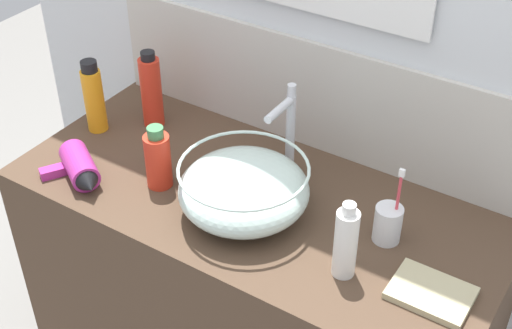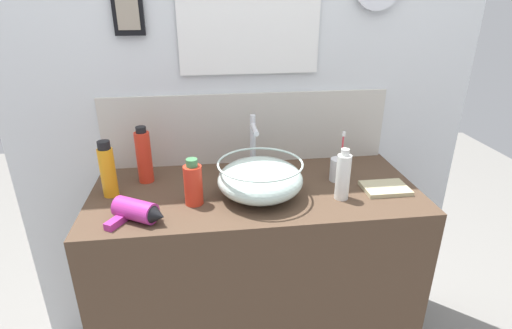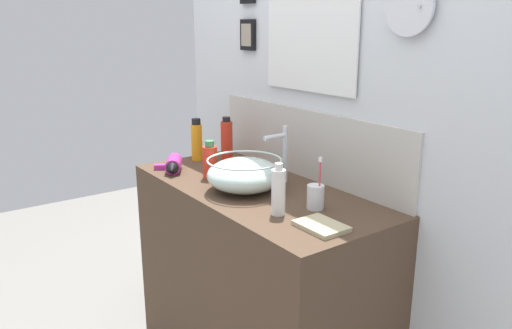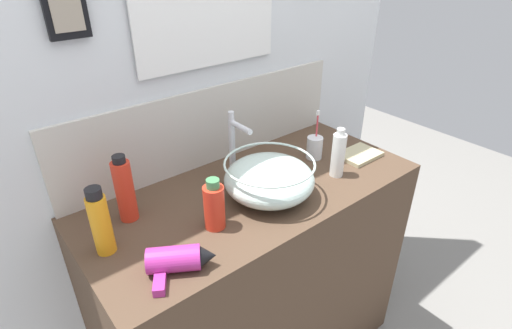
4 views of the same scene
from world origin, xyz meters
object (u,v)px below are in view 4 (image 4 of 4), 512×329
Objects in this scene: glass_bowl_sink at (269,179)px; lotion_bottle at (338,154)px; hair_drier at (179,260)px; toothbrush_cup at (315,147)px; soap_dispenser at (100,222)px; faucet at (234,140)px; spray_bottle at (125,190)px; shampoo_bottle at (214,206)px; hand_towel at (359,155)px.

glass_bowl_sink is 0.29m from lotion_bottle.
toothbrush_cup is at bearing 16.04° from hair_drier.
soap_dispenser is at bearing -179.00° from toothbrush_cup.
faucet is 1.10× the size of spray_bottle.
shampoo_bottle is at bearing -137.28° from faucet.
spray_bottle is at bearing 91.85° from hair_drier.
hand_towel is (1.02, -0.09, -0.09)m from soap_dispenser.
toothbrush_cup reaches higher than hand_towel.
lotion_bottle reaches higher than hair_drier.
faucet is 0.43m from spray_bottle.
glass_bowl_sink is at bearing -8.54° from soap_dispenser.
spray_bottle is (-0.43, 0.19, 0.04)m from glass_bowl_sink.
hair_drier is 0.71m from lotion_bottle.
soap_dispenser is at bearing 174.66° from hand_towel.
lotion_bottle reaches higher than glass_bowl_sink.
hand_towel is at bearing 11.57° from lotion_bottle.
hair_drier is 0.91× the size of spray_bottle.
glass_bowl_sink is at bearing 169.89° from lotion_bottle.
lotion_bottle is at bearing -3.25° from shampoo_bottle.
glass_bowl_sink is at bearing 15.64° from hair_drier.
soap_dispenser is (-0.12, 0.20, 0.07)m from hair_drier.
glass_bowl_sink is 0.21m from faucet.
faucet is at bearing 162.61° from toothbrush_cup.
hair_drier is at bearing -142.96° from faucet.
soap_dispenser reaches higher than glass_bowl_sink.
faucet is 1.24× the size of toothbrush_cup.
spray_bottle is 1.35× the size of hand_towel.
spray_bottle is at bearing -178.44° from faucet.
shampoo_bottle is at bearing -168.13° from toothbrush_cup.
toothbrush_cup is 0.16m from lotion_bottle.
soap_dispenser reaches higher than lotion_bottle.
hand_towel is at bearing -1.65° from glass_bowl_sink.
lotion_bottle is at bearing -10.11° from glass_bowl_sink.
hair_drier is at bearing -173.42° from hand_towel.
spray_bottle is (-0.01, 0.30, 0.07)m from hair_drier.
shampoo_bottle reaches higher than hair_drier.
hair_drier is 0.21m from shampoo_bottle.
toothbrush_cup is at bearing 11.87° from shampoo_bottle.
soap_dispenser is (-0.54, 0.08, 0.03)m from glass_bowl_sink.
hair_drier is at bearing -163.96° from toothbrush_cup.
shampoo_bottle is (0.30, -0.10, -0.02)m from soap_dispenser.
shampoo_bottle is (-0.53, 0.03, -0.01)m from lotion_bottle.
shampoo_bottle is (-0.56, -0.12, 0.03)m from toothbrush_cup.
spray_bottle is (0.11, 0.10, 0.01)m from soap_dispenser.
spray_bottle reaches higher than shampoo_bottle.
lotion_bottle is at bearing -18.37° from spray_bottle.
hair_drier is (-0.42, -0.31, -0.11)m from faucet.
toothbrush_cup is 0.94× the size of soap_dispenser.
lotion_bottle is (-0.03, -0.15, 0.04)m from toothbrush_cup.
spray_bottle is (-0.75, 0.09, 0.06)m from toothbrush_cup.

